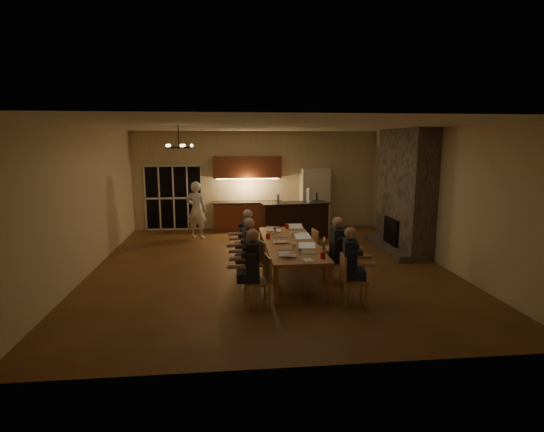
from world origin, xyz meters
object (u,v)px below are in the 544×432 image
(bar_island, at_px, (295,220))
(chair_left_near, at_px, (257,281))
(person_left_far, at_px, (248,240))
(plate_near, at_px, (308,247))
(laptop_e, at_px, (275,227))
(chair_left_mid, at_px, (252,263))
(laptop_a, at_px, (288,250))
(chair_right_near, at_px, (354,279))
(redcup_near, at_px, (323,255))
(laptop_b, at_px, (307,247))
(person_right_near, at_px, (350,265))
(refrigerator, at_px, (314,199))
(mug_front, at_px, (294,245))
(mug_back, at_px, (273,232))
(laptop_f, at_px, (296,227))
(bar_blender, at_px, (310,195))
(laptop_d, at_px, (304,238))
(dining_table, at_px, (290,259))
(mug_mid, at_px, (292,234))
(redcup_mid, at_px, (268,236))
(person_left_near, at_px, (253,267))
(chair_right_far, at_px, (323,249))
(bar_bottle, at_px, (278,199))
(chandelier, at_px, (179,147))
(chair_right_mid, at_px, (333,261))
(plate_far, at_px, (303,233))
(person_right_mid, at_px, (337,250))
(can_cola, at_px, (275,227))
(can_silver, at_px, (300,248))
(standing_person, at_px, (197,210))
(laptop_c, at_px, (281,237))
(redcup_far, at_px, (287,226))
(person_left_mid, at_px, (249,252))
(chair_left_far, at_px, (246,251))

(bar_island, bearing_deg, chair_left_near, -112.06)
(person_left_far, bearing_deg, plate_near, 44.83)
(laptop_e, bearing_deg, chair_left_mid, 90.30)
(laptop_a, bearing_deg, chair_right_near, 167.73)
(redcup_near, distance_m, plate_near, 0.84)
(laptop_b, bearing_deg, person_right_near, -38.95)
(refrigerator, xyz_separation_m, laptop_b, (-1.34, -5.83, -0.14))
(mug_front, xyz_separation_m, mug_back, (-0.29, 1.30, 0.00))
(laptop_b, relative_size, laptop_f, 1.00)
(redcup_near, distance_m, bar_blender, 5.10)
(chair_right_near, bearing_deg, chair_left_mid, 59.52)
(laptop_d, bearing_deg, dining_table, 154.44)
(mug_mid, relative_size, redcup_mid, 0.83)
(person_left_near, height_order, bar_blender, bar_blender)
(chair_right_far, distance_m, bar_bottle, 3.22)
(chair_left_mid, bearing_deg, laptop_b, 48.78)
(person_left_far, relative_size, mug_back, 13.80)
(person_right_near, relative_size, laptop_a, 4.31)
(person_left_near, height_order, chandelier, chandelier)
(chair_right_mid, xyz_separation_m, plate_far, (-0.41, 1.25, 0.31))
(person_right_mid, distance_m, can_cola, 2.22)
(chair_right_far, relative_size, mug_back, 8.90)
(laptop_f, xyz_separation_m, redcup_near, (0.12, -2.31, -0.05))
(can_silver, bearing_deg, laptop_b, -59.81)
(laptop_d, bearing_deg, can_silver, -107.84)
(bar_island, relative_size, standing_person, 1.17)
(mug_back, bearing_deg, person_left_near, -104.25)
(person_left_near, distance_m, person_right_near, 1.73)
(dining_table, distance_m, laptop_e, 1.28)
(laptop_c, xyz_separation_m, laptop_f, (0.50, 0.99, 0.00))
(can_silver, bearing_deg, person_right_near, -48.37)
(refrigerator, relative_size, chair_right_far, 2.25)
(redcup_near, relative_size, bar_blender, 0.29)
(chair_right_mid, xyz_separation_m, bar_blender, (0.30, 4.16, 0.84))
(chair_right_far, distance_m, laptop_e, 1.28)
(laptop_d, xyz_separation_m, plate_far, (0.16, 0.92, -0.10))
(laptop_e, relative_size, plate_far, 1.35)
(laptop_b, xyz_separation_m, redcup_far, (-0.07, 2.35, -0.05))
(chair_left_mid, height_order, redcup_far, chair_left_mid)
(person_right_near, xyz_separation_m, person_left_mid, (-1.74, 1.10, 0.00))
(dining_table, relative_size, mug_back, 32.98)
(laptop_e, height_order, bar_bottle, bar_bottle)
(mug_front, relative_size, redcup_mid, 0.83)
(person_right_mid, height_order, plate_near, person_right_mid)
(chair_left_far, distance_m, person_left_mid, 1.07)
(chair_right_near, bearing_deg, laptop_b, 47.31)
(mug_front, bearing_deg, can_cola, 95.42)
(refrigerator, bearing_deg, chair_right_mid, -97.41)
(laptop_f, bearing_deg, chair_right_far, -37.94)
(dining_table, distance_m, chair_left_near, 1.78)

